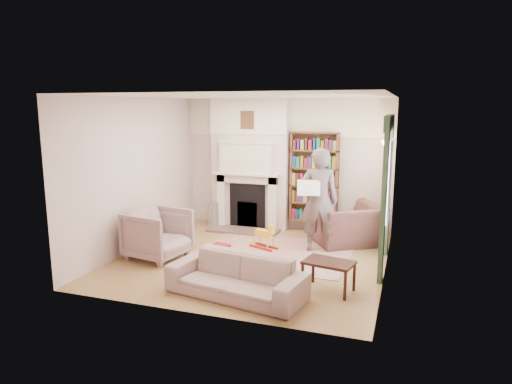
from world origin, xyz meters
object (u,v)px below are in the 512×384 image
(armchair_left, at_px, (158,234))
(coffee_table, at_px, (328,276))
(armchair_reading, at_px, (347,225))
(paraffin_heater, at_px, (214,215))
(bookcase, at_px, (314,177))
(man_reading, at_px, (319,200))
(rocking_horse, at_px, (264,236))
(sofa, at_px, (236,277))

(armchair_left, distance_m, coffee_table, 3.14)
(armchair_reading, relative_size, armchair_left, 1.27)
(paraffin_heater, bearing_deg, bookcase, 9.92)
(coffee_table, xyz_separation_m, paraffin_heater, (-3.02, 2.71, 0.05))
(man_reading, relative_size, rocking_horse, 3.50)
(bookcase, bearing_deg, rocking_horse, -112.76)
(armchair_reading, bearing_deg, sofa, 35.43)
(armchair_reading, distance_m, armchair_left, 3.57)
(bookcase, height_order, armchair_reading, bookcase)
(sofa, bearing_deg, armchair_left, 159.89)
(armchair_left, xyz_separation_m, paraffin_heater, (0.07, 2.21, -0.16))
(bookcase, xyz_separation_m, rocking_horse, (-0.63, -1.49, -0.93))
(coffee_table, xyz_separation_m, rocking_horse, (-1.50, 1.59, 0.02))
(man_reading, bearing_deg, armchair_reading, -139.73)
(rocking_horse, bearing_deg, bookcase, 90.04)
(sofa, bearing_deg, man_reading, 84.04)
(armchair_left, bearing_deg, armchair_reading, -48.30)
(bookcase, distance_m, paraffin_heater, 2.36)
(armchair_reading, bearing_deg, paraffin_heater, -40.01)
(armchair_reading, distance_m, coffee_table, 2.39)
(paraffin_heater, bearing_deg, rocking_horse, -36.32)
(sofa, relative_size, coffee_table, 2.79)
(bookcase, relative_size, coffee_table, 2.64)
(coffee_table, relative_size, paraffin_heater, 1.27)
(armchair_left, bearing_deg, man_reading, -53.70)
(paraffin_heater, bearing_deg, man_reading, -20.22)
(man_reading, relative_size, paraffin_heater, 3.48)
(man_reading, distance_m, coffee_table, 2.00)
(sofa, bearing_deg, paraffin_heater, 128.86)
(bookcase, bearing_deg, coffee_table, -74.28)
(armchair_reading, height_order, armchair_left, armchair_left)
(armchair_reading, height_order, sofa, armchair_reading)
(armchair_reading, bearing_deg, armchair_left, -1.86)
(armchair_left, xyz_separation_m, sofa, (1.90, -1.10, -0.15))
(bookcase, xyz_separation_m, coffee_table, (0.87, -3.09, -0.95))
(bookcase, height_order, rocking_horse, bookcase)
(bookcase, distance_m, armchair_left, 3.49)
(man_reading, bearing_deg, coffee_table, 92.99)
(man_reading, bearing_deg, armchair_left, 13.64)
(rocking_horse, bearing_deg, coffee_table, -24.04)
(armchair_left, xyz_separation_m, man_reading, (2.58, 1.29, 0.52))
(bookcase, height_order, coffee_table, bookcase)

